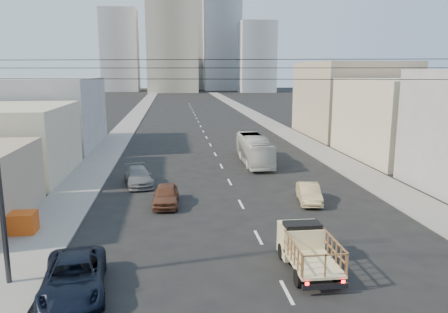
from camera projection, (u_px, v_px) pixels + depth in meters
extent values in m
cube|color=slate|center=(134.00, 118.00, 82.71)|extent=(3.50, 180.00, 0.12)
cube|color=slate|center=(256.00, 116.00, 85.41)|extent=(3.50, 180.00, 0.12)
cube|color=silver|center=(287.00, 292.00, 17.84)|extent=(0.15, 2.00, 0.01)
cube|color=silver|center=(258.00, 237.00, 23.68)|extent=(0.15, 2.00, 0.01)
cube|color=silver|center=(241.00, 204.00, 29.53)|extent=(0.15, 2.00, 0.01)
cube|color=silver|center=(230.00, 182.00, 35.37)|extent=(0.15, 2.00, 0.01)
cube|color=silver|center=(221.00, 166.00, 41.21)|extent=(0.15, 2.00, 0.01)
cube|color=silver|center=(215.00, 154.00, 47.06)|extent=(0.15, 2.00, 0.01)
cube|color=silver|center=(210.00, 145.00, 52.90)|extent=(0.15, 2.00, 0.01)
cube|color=silver|center=(207.00, 137.00, 58.75)|extent=(0.15, 2.00, 0.01)
cube|color=silver|center=(203.00, 131.00, 64.59)|extent=(0.15, 2.00, 0.01)
cube|color=silver|center=(201.00, 126.00, 70.44)|extent=(0.15, 2.00, 0.01)
cube|color=silver|center=(198.00, 122.00, 76.28)|extent=(0.15, 2.00, 0.01)
cube|color=silver|center=(197.00, 118.00, 82.12)|extent=(0.15, 2.00, 0.01)
cube|color=silver|center=(195.00, 115.00, 87.97)|extent=(0.15, 2.00, 0.01)
cube|color=silver|center=(193.00, 112.00, 93.81)|extent=(0.15, 2.00, 0.01)
cube|color=silver|center=(192.00, 110.00, 99.66)|extent=(0.15, 2.00, 0.01)
cube|color=silver|center=(191.00, 108.00, 105.50)|extent=(0.15, 2.00, 0.01)
cube|color=silver|center=(190.00, 106.00, 111.35)|extent=(0.15, 2.00, 0.01)
cube|color=silver|center=(189.00, 104.00, 117.19)|extent=(0.15, 2.00, 0.01)
cube|color=beige|center=(313.00, 263.00, 18.95)|extent=(1.90, 3.00, 0.12)
cube|color=beige|center=(300.00, 240.00, 20.85)|extent=(1.90, 1.60, 1.50)
cube|color=black|center=(302.00, 230.00, 20.49)|extent=(1.70, 0.90, 0.70)
cube|color=#2D2D33|center=(325.00, 286.00, 17.50)|extent=(1.90, 0.12, 0.22)
cube|color=#FF0C0C|center=(307.00, 284.00, 17.38)|extent=(0.15, 0.05, 0.12)
cube|color=#FF0C0C|center=(343.00, 282.00, 17.55)|extent=(0.15, 0.05, 0.12)
cylinder|color=black|center=(282.00, 251.00, 20.96)|extent=(0.25, 0.76, 0.76)
cylinder|color=black|center=(316.00, 249.00, 21.15)|extent=(0.25, 0.76, 0.76)
cylinder|color=black|center=(299.00, 278.00, 18.23)|extent=(0.25, 0.76, 0.76)
cylinder|color=black|center=(338.00, 276.00, 18.43)|extent=(0.25, 0.76, 0.76)
imported|color=black|center=(74.00, 277.00, 17.56)|extent=(3.09, 5.54, 1.47)
imported|color=beige|center=(254.00, 150.00, 42.30)|extent=(2.43, 9.72, 2.70)
imported|color=brown|center=(166.00, 195.00, 29.23)|extent=(1.80, 4.16, 1.40)
imported|color=tan|center=(309.00, 193.00, 29.84)|extent=(1.94, 4.04, 1.28)
imported|color=slate|center=(138.00, 176.00, 34.39)|extent=(2.83, 5.08, 1.39)
cylinder|color=black|center=(298.00, 59.00, 15.54)|extent=(23.01, 5.02, 0.02)
cylinder|color=black|center=(297.00, 68.00, 15.60)|extent=(23.01, 5.02, 0.02)
cylinder|color=black|center=(297.00, 79.00, 15.67)|extent=(23.01, 5.02, 0.02)
cube|color=#C94B12|center=(20.00, 229.00, 24.03)|extent=(1.80, 1.20, 0.38)
cube|color=#C94B12|center=(19.00, 223.00, 23.96)|extent=(1.80, 1.20, 0.38)
cube|color=#C94B12|center=(18.00, 216.00, 23.88)|extent=(1.80, 1.20, 0.38)
cube|color=#BCB297|center=(408.00, 119.00, 44.63)|extent=(11.00, 14.00, 8.00)
cube|color=tan|center=(351.00, 99.00, 60.08)|extent=(12.00, 16.00, 10.00)
cube|color=gray|center=(43.00, 113.00, 50.85)|extent=(12.00, 16.00, 8.00)
cube|color=gray|center=(171.00, 17.00, 175.17)|extent=(20.00, 20.00, 60.00)
cube|color=#979AA0|center=(222.00, 45.00, 194.27)|extent=(16.00, 16.00, 40.00)
cube|color=#979AA0|center=(120.00, 51.00, 184.91)|extent=(15.00, 15.00, 34.00)
cube|color=gray|center=(193.00, 42.00, 207.10)|extent=(18.00, 18.00, 44.00)
cube|color=#979AA0|center=(256.00, 57.00, 177.33)|extent=(14.00, 14.00, 28.00)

